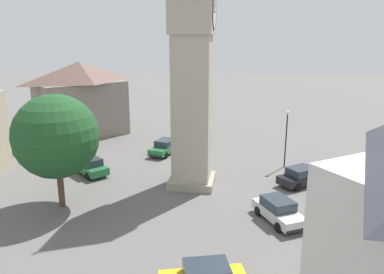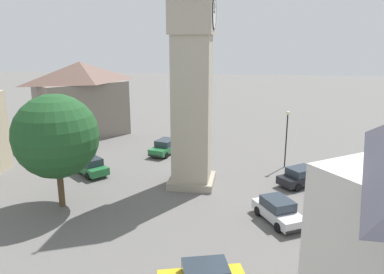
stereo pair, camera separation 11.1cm
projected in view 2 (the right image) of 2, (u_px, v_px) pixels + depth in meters
The scene contains 10 objects.
ground_plane at pixel (192, 184), 31.09m from camera, with size 200.00×200.00×0.00m, color #605E5B.
clock_tower at pixel (192, 25), 27.89m from camera, with size 4.37×4.37×21.58m.
car_blue_kerb at pixel (302, 176), 30.68m from camera, with size 3.89×4.28×1.53m.
car_silver_kerb at pixel (278, 210), 24.59m from camera, with size 4.42×3.49×1.53m.
car_red_corner at pixel (165, 147), 39.00m from camera, with size 4.44×2.78×1.53m.
car_white_side at pixel (90, 166), 33.21m from camera, with size 3.92×4.26×1.53m.
pedestrian at pixel (204, 140), 40.60m from camera, with size 0.56×0.24×1.69m.
tree at pixel (56, 136), 25.81m from camera, with size 5.86×5.86×8.09m.
building_terrace_right at pixel (82, 99), 45.32m from camera, with size 11.61×11.19×9.03m.
lamp_post at pixel (287, 130), 34.33m from camera, with size 0.36×0.36×5.34m.
Camera 2 is at (28.75, 4.36, 11.66)m, focal length 35.19 mm.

